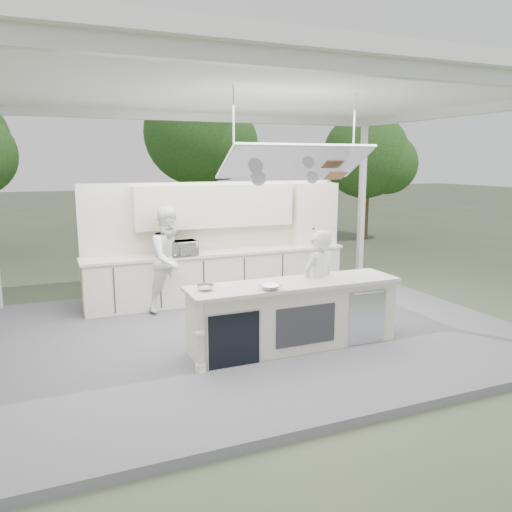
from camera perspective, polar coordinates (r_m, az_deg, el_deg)
name	(u,v)px	position (r m, az deg, el deg)	size (l,w,h in m)	color
ground	(257,336)	(8.09, 0.11, -9.11)	(90.00, 90.00, 0.00)	#4B5138
stage_deck	(257,332)	(8.07, 0.11, -8.71)	(8.00, 6.00, 0.12)	#56565A
tent	(258,95)	(7.67, 0.18, 17.95)	(8.20, 6.20, 3.86)	white
demo_island	(293,315)	(7.19, 4.27, -6.71)	(3.10, 0.79, 0.95)	white
back_counter	(219,275)	(9.64, -4.26, -2.20)	(5.08, 0.72, 0.95)	white
back_wall_unit	(236,222)	(9.81, -2.27, 3.85)	(5.05, 0.48, 2.25)	white
tree_cluster	(136,145)	(17.03, -13.53, 12.23)	(19.55, 9.40, 5.85)	brown
head_chef	(319,284)	(7.52, 7.19, -3.25)	(0.60, 0.39, 1.64)	white
sous_chef	(171,259)	(8.95, -9.70, -0.36)	(0.90, 0.71, 1.86)	white
toaster_oven	(183,248)	(9.12, -8.38, 0.89)	(0.49, 0.33, 0.27)	silver
bowl_large	(270,287)	(6.65, 1.63, -3.58)	(0.27, 0.27, 0.07)	silver
bowl_small	(205,288)	(6.65, -5.82, -3.61)	(0.23, 0.23, 0.07)	silver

